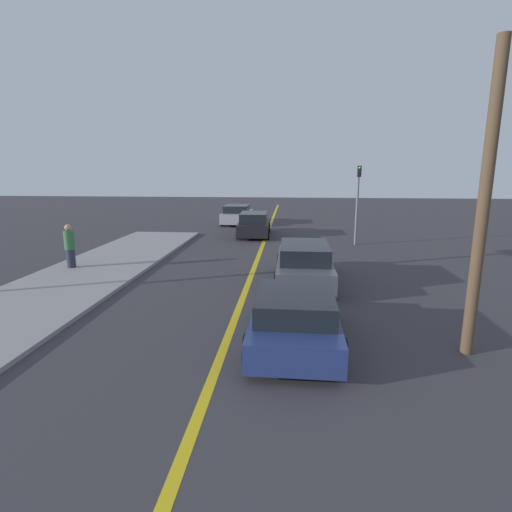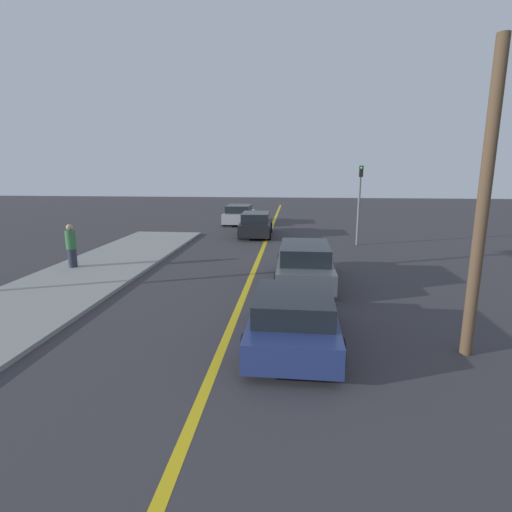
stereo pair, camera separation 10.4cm
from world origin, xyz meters
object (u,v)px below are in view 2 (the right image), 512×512
Objects in this scene: car_ahead_center at (304,264)px; car_far_distant at (256,225)px; pedestrian_far_standing at (71,246)px; traffic_light at (359,197)px; car_near_right_lane at (294,319)px; utility_pole at (483,206)px; car_parked_left_lot at (239,215)px.

car_ahead_center reaches higher than car_far_distant.
traffic_light is at bearing 28.27° from pedestrian_far_standing.
car_near_right_lane is 4.44m from utility_pole.
car_ahead_center is at bearing 86.72° from car_near_right_lane.
traffic_light is (7.19, -7.70, 1.82)m from car_parked_left_lot.
pedestrian_far_standing is 0.42× the size of traffic_light.
utility_pole reaches higher than car_far_distant.
car_ahead_center is 15.72m from car_parked_left_lot.
utility_pole is (5.92, -14.94, 2.47)m from car_far_distant.
pedestrian_far_standing is (-6.30, -8.83, 0.29)m from car_far_distant.
car_far_distant is 5.48m from car_parked_left_lot.
car_near_right_lane is 4.93m from car_ahead_center.
traffic_light is at bearing 76.11° from car_near_right_lane.
pedestrian_far_standing is at bearing -151.73° from traffic_light.
utility_pole reaches higher than traffic_light.
car_far_distant reaches higher than car_near_right_lane.
utility_pole is at bearing -1.08° from car_near_right_lane.
utility_pole is (3.31, -5.04, 2.44)m from car_ahead_center.
utility_pole is at bearing -70.15° from car_far_distant.
utility_pole is at bearing -69.43° from car_parked_left_lot.
traffic_light reaches higher than car_parked_left_lot.
car_near_right_lane is at bearing 178.14° from utility_pole.
traffic_light reaches higher than car_near_right_lane.
car_ahead_center is 1.08× the size of car_parked_left_lot.
pedestrian_far_standing is at bearing 173.24° from car_ahead_center.
car_near_right_lane is at bearing -93.98° from car_ahead_center.
car_near_right_lane is 14.99m from car_far_distant.
car_ahead_center reaches higher than car_near_right_lane.
car_ahead_center is 10.24m from car_far_distant.
car_far_distant is 10.85m from pedestrian_far_standing.
car_ahead_center is 8.99m from pedestrian_far_standing.
car_parked_left_lot is 14.78m from pedestrian_far_standing.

